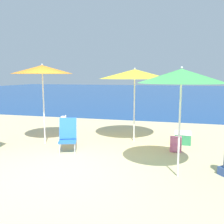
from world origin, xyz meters
TOP-DOWN VIEW (x-y plane):
  - ground_plane at (0.00, 0.00)m, footprint 60.00×60.00m
  - sea_water at (0.00, 25.88)m, footprint 60.00×40.00m
  - beach_umbrella_green at (2.21, 0.24)m, footprint 1.57×1.57m
  - beach_umbrella_orange at (-1.42, 1.67)m, footprint 1.64×1.64m
  - beach_umbrella_yellow at (0.96, 2.58)m, footprint 2.01×2.01m
  - beach_chair_blue at (-0.50, 1.21)m, footprint 0.58×0.62m
  - backpack_pink at (2.15, 1.85)m, footprint 0.28×0.22m
  - cooler_box at (2.33, 2.63)m, footprint 0.45×0.36m
  - seagull at (-2.54, 5.18)m, footprint 0.27×0.11m

SIDE VIEW (x-z plane):
  - ground_plane at x=0.00m, z-range 0.00..0.00m
  - sea_water at x=0.00m, z-range 0.00..0.01m
  - seagull at x=-2.54m, z-range 0.03..0.25m
  - cooler_box at x=2.33m, z-range 0.00..0.36m
  - backpack_pink at x=2.15m, z-range 0.00..0.37m
  - beach_chair_blue at x=-0.50m, z-range 0.02..0.85m
  - beach_umbrella_green at x=2.21m, z-range 0.86..2.92m
  - beach_umbrella_yellow at x=0.96m, z-range 0.88..3.00m
  - beach_umbrella_orange at x=-1.42m, z-range 0.95..3.17m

